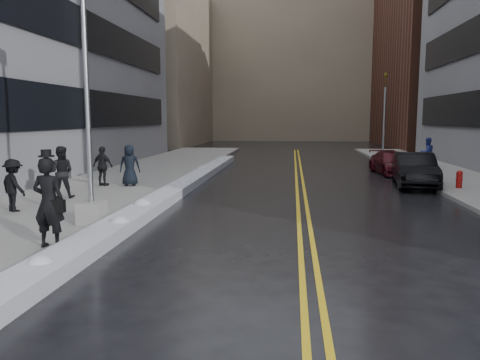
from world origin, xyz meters
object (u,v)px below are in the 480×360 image
(pedestrian_d, at_px, (103,166))
(car_black, at_px, (415,170))
(fire_hydrant, at_px, (459,178))
(traffic_signal, at_px, (384,113))
(pedestrian_fedora, at_px, (49,203))
(car_maroon, at_px, (392,163))
(pedestrian_b, at_px, (61,172))
(lamppost, at_px, (89,136))
(pedestrian_c, at_px, (130,165))
(pedestrian_east, at_px, (427,153))
(pedestrian_e, at_px, (14,185))

(pedestrian_d, relative_size, car_black, 0.37)
(fire_hydrant, distance_m, traffic_signal, 14.30)
(pedestrian_fedora, height_order, car_maroon, pedestrian_fedora)
(pedestrian_b, height_order, car_black, pedestrian_b)
(lamppost, xyz_separation_m, pedestrian_c, (-1.44, 7.09, -1.51))
(fire_hydrant, xyz_separation_m, pedestrian_fedora, (-12.20, -10.39, 0.61))
(fire_hydrant, relative_size, pedestrian_d, 0.43)
(pedestrian_fedora, height_order, pedestrian_east, pedestrian_fedora)
(pedestrian_east, bearing_deg, pedestrian_fedora, 36.06)
(lamppost, height_order, pedestrian_fedora, lamppost)
(pedestrian_fedora, relative_size, pedestrian_d, 1.20)
(pedestrian_east, height_order, car_maroon, pedestrian_east)
(lamppost, relative_size, pedestrian_c, 4.34)
(fire_hydrant, distance_m, pedestrian_d, 14.90)
(pedestrian_e, xyz_separation_m, car_maroon, (13.88, 12.53, -0.35))
(fire_hydrant, height_order, traffic_signal, traffic_signal)
(pedestrian_east, bearing_deg, fire_hydrant, 65.05)
(pedestrian_east, relative_size, car_maroon, 0.42)
(lamppost, distance_m, car_maroon, 17.68)
(pedestrian_e, relative_size, car_black, 0.36)
(pedestrian_b, bearing_deg, pedestrian_c, -127.95)
(pedestrian_fedora, distance_m, car_black, 15.77)
(fire_hydrant, xyz_separation_m, pedestrian_c, (-13.74, -0.91, 0.48))
(pedestrian_fedora, height_order, pedestrian_d, pedestrian_fedora)
(car_black, bearing_deg, fire_hydrant, -31.84)
(pedestrian_b, relative_size, pedestrian_d, 1.11)
(pedestrian_fedora, bearing_deg, pedestrian_d, -69.71)
(lamppost, distance_m, pedestrian_e, 3.71)
(lamppost, xyz_separation_m, car_maroon, (10.80, 13.86, -1.92))
(pedestrian_e, bearing_deg, car_maroon, -108.52)
(pedestrian_b, distance_m, pedestrian_e, 2.52)
(pedestrian_fedora, xyz_separation_m, pedestrian_c, (-1.54, 9.49, -0.13))
(lamppost, height_order, car_maroon, lamppost)
(pedestrian_east, distance_m, car_black, 7.29)
(pedestrian_b, height_order, pedestrian_east, pedestrian_b)
(pedestrian_e, bearing_deg, pedestrian_fedora, 159.88)
(pedestrian_e, bearing_deg, pedestrian_c, -76.52)
(car_black, bearing_deg, pedestrian_east, 77.15)
(lamppost, bearing_deg, traffic_signal, 61.79)
(pedestrian_c, distance_m, car_maroon, 13.99)
(lamppost, relative_size, car_black, 1.68)
(pedestrian_b, bearing_deg, pedestrian_d, -109.90)
(fire_hydrant, bearing_deg, pedestrian_fedora, -139.57)
(fire_hydrant, xyz_separation_m, pedestrian_b, (-15.13, -4.16, 0.54))
(pedestrian_c, bearing_deg, pedestrian_e, 60.19)
(pedestrian_e, relative_size, car_maroon, 0.39)
(lamppost, xyz_separation_m, pedestrian_b, (-2.83, 3.84, -1.45))
(fire_hydrant, xyz_separation_m, pedestrian_e, (-15.38, -6.67, 0.41))
(pedestrian_fedora, distance_m, car_maroon, 19.47)
(lamppost, bearing_deg, car_maroon, 52.07)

